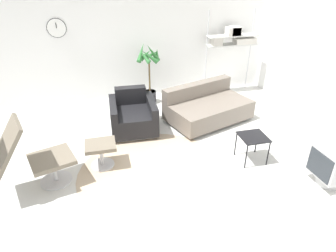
% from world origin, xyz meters
% --- Properties ---
extents(ground_plane, '(12.00, 12.00, 0.00)m').
position_xyz_m(ground_plane, '(0.00, 0.00, 0.00)').
color(ground_plane, silver).
extents(wall_back, '(12.00, 0.09, 2.80)m').
position_xyz_m(wall_back, '(-0.00, 2.81, 1.40)').
color(wall_back, white).
rests_on(wall_back, ground_plane).
extents(round_rug, '(2.30, 2.30, 0.01)m').
position_xyz_m(round_rug, '(0.05, -0.22, 0.00)').
color(round_rug, tan).
rests_on(round_rug, ground_plane).
extents(lounge_chair, '(1.20, 0.84, 1.16)m').
position_xyz_m(lounge_chair, '(-1.73, -0.18, 0.67)').
color(lounge_chair, '#BCBCC1').
rests_on(lounge_chair, ground_plane).
extents(ottoman, '(0.45, 0.39, 0.40)m').
position_xyz_m(ottoman, '(-0.70, 0.17, 0.29)').
color(ottoman, '#BCBCC1').
rests_on(ottoman, ground_plane).
extents(armchair_red, '(0.84, 0.92, 0.73)m').
position_xyz_m(armchair_red, '(-0.08, 1.16, 0.28)').
color(armchair_red, silver).
rests_on(armchair_red, ground_plane).
extents(couch_low, '(1.79, 1.41, 0.67)m').
position_xyz_m(couch_low, '(1.39, 1.24, 0.25)').
color(couch_low, black).
rests_on(couch_low, ground_plane).
extents(side_table, '(0.41, 0.41, 0.44)m').
position_xyz_m(side_table, '(1.59, -0.24, 0.39)').
color(side_table, black).
rests_on(side_table, ground_plane).
extents(crt_television, '(0.53, 0.50, 0.58)m').
position_xyz_m(crt_television, '(2.41, -1.02, 0.32)').
color(crt_television, '#B7B7B7').
rests_on(crt_television, ground_plane).
extents(potted_plant, '(0.53, 0.52, 1.35)m').
position_xyz_m(potted_plant, '(0.46, 2.31, 0.68)').
color(potted_plant, '#333338').
rests_on(potted_plant, ground_plane).
extents(shelf_unit, '(1.14, 0.28, 1.87)m').
position_xyz_m(shelf_unit, '(2.39, 2.49, 1.28)').
color(shelf_unit, '#BCBCC1').
rests_on(shelf_unit, ground_plane).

